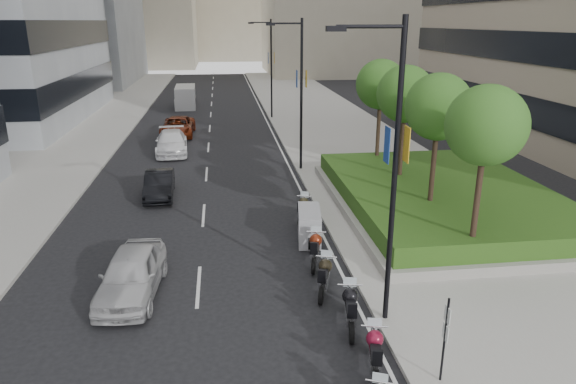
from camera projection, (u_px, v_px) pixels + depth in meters
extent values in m
plane|color=black|center=(248.00, 352.00, 14.41)|extent=(160.00, 160.00, 0.00)
cube|color=#9E9B93|center=(334.00, 129.00, 43.70)|extent=(10.00, 100.00, 0.15)
cube|color=#9E9B93|center=(77.00, 136.00, 41.12)|extent=(8.00, 100.00, 0.15)
cube|color=silver|center=(272.00, 131.00, 43.07)|extent=(0.12, 100.00, 0.01)
cube|color=silver|center=(209.00, 133.00, 42.43)|extent=(0.12, 100.00, 0.01)
cube|color=gray|center=(442.00, 205.00, 24.93)|extent=(10.00, 14.00, 0.40)
cube|color=#265117|center=(443.00, 193.00, 24.74)|extent=(9.40, 13.40, 0.80)
cylinder|color=#332319|center=(476.00, 205.00, 18.40)|extent=(0.22, 0.22, 4.00)
sphere|color=#21581B|center=(486.00, 125.00, 17.48)|extent=(2.80, 2.80, 2.80)
cylinder|color=#332319|center=(432.00, 174.00, 22.17)|extent=(0.22, 0.22, 4.00)
sphere|color=#21581B|center=(439.00, 107.00, 21.25)|extent=(2.80, 2.80, 2.80)
cylinder|color=#332319|center=(401.00, 152.00, 25.93)|extent=(0.22, 0.22, 4.00)
sphere|color=#21581B|center=(405.00, 94.00, 25.01)|extent=(2.80, 2.80, 2.80)
cylinder|color=#332319|center=(378.00, 135.00, 29.69)|extent=(0.22, 0.22, 4.00)
sphere|color=#21581B|center=(381.00, 84.00, 28.77)|extent=(2.80, 2.80, 2.80)
cylinder|color=black|center=(394.00, 183.00, 14.45)|extent=(0.16, 0.16, 9.00)
cylinder|color=black|center=(371.00, 26.00, 13.01)|extent=(1.80, 0.10, 0.10)
cube|color=black|center=(336.00, 29.00, 12.91)|extent=(0.50, 0.22, 0.14)
cube|color=gold|center=(407.00, 144.00, 14.13)|extent=(0.02, 0.45, 1.00)
cube|color=navy|center=(387.00, 145.00, 14.06)|extent=(0.02, 0.45, 1.00)
cylinder|color=black|center=(301.00, 98.00, 30.43)|extent=(0.16, 0.16, 9.00)
cylinder|color=black|center=(286.00, 23.00, 28.99)|extent=(1.80, 0.10, 0.10)
cube|color=black|center=(270.00, 24.00, 28.90)|extent=(0.50, 0.22, 0.14)
cube|color=gold|center=(306.00, 79.00, 30.12)|extent=(0.02, 0.45, 1.00)
cube|color=navy|center=(297.00, 79.00, 30.05)|extent=(0.02, 0.45, 1.00)
cylinder|color=black|center=(271.00, 70.00, 47.36)|extent=(0.16, 0.16, 9.00)
cylinder|color=black|center=(261.00, 22.00, 45.92)|extent=(1.80, 0.10, 0.10)
cube|color=black|center=(251.00, 23.00, 45.82)|extent=(0.50, 0.22, 0.14)
cube|color=gold|center=(274.00, 58.00, 47.05)|extent=(0.02, 0.45, 1.00)
cube|color=navy|center=(268.00, 58.00, 46.98)|extent=(0.02, 0.45, 1.00)
cylinder|color=black|center=(444.00, 343.00, 12.72)|extent=(0.06, 0.06, 2.50)
cube|color=silver|center=(447.00, 315.00, 12.47)|extent=(0.02, 0.32, 0.42)
cube|color=silver|center=(445.00, 332.00, 12.62)|extent=(0.02, 0.32, 0.42)
cylinder|color=silver|center=(380.00, 382.00, 11.76)|extent=(0.63, 0.29, 0.04)
cylinder|color=black|center=(376.00, 382.00, 12.77)|extent=(0.25, 0.61, 0.60)
cylinder|color=black|center=(372.00, 345.00, 14.23)|extent=(0.25, 0.61, 0.60)
cube|color=silver|center=(375.00, 358.00, 13.40)|extent=(0.47, 0.87, 0.41)
sphere|color=maroon|center=(375.00, 339.00, 13.59)|extent=(0.47, 0.47, 0.47)
cube|color=black|center=(376.00, 355.00, 13.03)|extent=(0.43, 0.77, 0.16)
cylinder|color=silver|center=(374.00, 326.00, 13.77)|extent=(0.71, 0.21, 0.05)
cylinder|color=black|center=(352.00, 333.00, 14.72)|extent=(0.24, 0.65, 0.64)
cylinder|color=black|center=(349.00, 303.00, 16.28)|extent=(0.24, 0.65, 0.64)
cube|color=silver|center=(350.00, 313.00, 15.40)|extent=(0.47, 0.92, 0.43)
sphere|color=black|center=(350.00, 296.00, 15.59)|extent=(0.49, 0.49, 0.49)
cube|color=black|center=(351.00, 309.00, 15.00)|extent=(0.43, 0.81, 0.16)
cylinder|color=silver|center=(350.00, 285.00, 15.79)|extent=(0.76, 0.19, 0.05)
cylinder|color=black|center=(321.00, 295.00, 16.76)|extent=(0.31, 0.62, 0.62)
cylinder|color=black|center=(327.00, 273.00, 18.24)|extent=(0.31, 0.62, 0.62)
cube|color=silver|center=(324.00, 280.00, 17.40)|extent=(0.55, 0.90, 0.42)
sphere|color=black|center=(325.00, 266.00, 17.59)|extent=(0.48, 0.48, 0.48)
cube|color=black|center=(323.00, 276.00, 17.02)|extent=(0.50, 0.80, 0.16)
cylinder|color=silver|center=(326.00, 257.00, 17.77)|extent=(0.71, 0.28, 0.05)
cylinder|color=black|center=(313.00, 266.00, 18.77)|extent=(0.27, 0.64, 0.63)
cylinder|color=black|center=(316.00, 248.00, 20.29)|extent=(0.27, 0.64, 0.63)
cube|color=silver|center=(315.00, 253.00, 19.43)|extent=(0.51, 0.91, 0.42)
sphere|color=maroon|center=(316.00, 240.00, 19.62)|extent=(0.48, 0.48, 0.48)
cube|color=black|center=(315.00, 248.00, 19.05)|extent=(0.46, 0.80, 0.16)
cylinder|color=silver|center=(316.00, 232.00, 19.81)|extent=(0.74, 0.24, 0.05)
cylinder|color=black|center=(310.00, 241.00, 20.82)|extent=(0.21, 0.67, 0.66)
cylinder|color=black|center=(308.00, 225.00, 22.44)|extent=(0.21, 0.67, 0.66)
cube|color=gray|center=(309.00, 225.00, 21.52)|extent=(1.19, 2.33, 1.33)
cylinder|color=black|center=(300.00, 221.00, 22.98)|extent=(0.30, 0.61, 0.60)
cylinder|color=black|center=(305.00, 209.00, 24.43)|extent=(0.30, 0.61, 0.60)
cube|color=silver|center=(302.00, 212.00, 23.60)|extent=(0.53, 0.88, 0.41)
sphere|color=#2C2818|center=(304.00, 202.00, 23.79)|extent=(0.47, 0.47, 0.47)
cube|color=black|center=(301.00, 208.00, 23.23)|extent=(0.49, 0.78, 0.16)
cylinder|color=silver|center=(305.00, 196.00, 23.96)|extent=(0.70, 0.27, 0.05)
imported|color=#BDBCBF|center=(132.00, 274.00, 17.21)|extent=(2.17, 4.68, 1.55)
imported|color=black|center=(159.00, 184.00, 26.95)|extent=(1.59, 4.13, 1.34)
imported|color=white|center=(171.00, 142.00, 35.87)|extent=(2.48, 5.36, 1.52)
imported|color=#641F0B|center=(178.00, 127.00, 41.20)|extent=(2.64, 5.47, 1.50)
cube|color=silver|center=(186.00, 97.00, 54.82)|extent=(2.18, 5.38, 2.23)
cube|color=silver|center=(185.00, 105.00, 53.09)|extent=(2.06, 1.34, 1.17)
cylinder|color=black|center=(177.00, 107.00, 53.15)|extent=(0.27, 0.74, 0.74)
cylinder|color=black|center=(193.00, 106.00, 53.36)|extent=(0.27, 0.74, 0.74)
cylinder|color=black|center=(179.00, 102.00, 56.55)|extent=(0.27, 0.74, 0.74)
cylinder|color=black|center=(195.00, 101.00, 56.76)|extent=(0.27, 0.74, 0.74)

